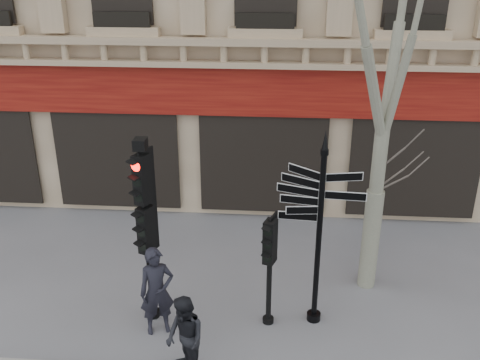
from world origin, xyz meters
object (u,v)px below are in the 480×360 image
object	(u,v)px
traffic_signal_main	(145,210)
fingerpost	(321,199)
pedestrian_a	(157,291)
pedestrian_b	(185,338)
traffic_signal_secondary	(270,253)

from	to	relation	value
traffic_signal_main	fingerpost	bearing A→B (deg)	26.47
pedestrian_a	pedestrian_b	distance (m)	1.37
pedestrian_a	pedestrian_b	bearing A→B (deg)	-78.54
fingerpost	traffic_signal_main	xyz separation A→B (m)	(-3.26, -0.14, -0.28)
traffic_signal_secondary	pedestrian_a	size ratio (longest dim) A/B	1.27
traffic_signal_secondary	traffic_signal_main	bearing A→B (deg)	-161.07
traffic_signal_main	pedestrian_a	world-z (taller)	traffic_signal_main
fingerpost	traffic_signal_secondary	xyz separation A→B (m)	(-0.92, -0.16, -1.08)
traffic_signal_main	pedestrian_b	size ratio (longest dim) A/B	2.42
pedestrian_b	traffic_signal_secondary	bearing A→B (deg)	101.78
fingerpost	pedestrian_a	xyz separation A→B (m)	(-3.04, -0.57, -1.79)
traffic_signal_secondary	pedestrian_a	distance (m)	2.28
pedestrian_b	fingerpost	bearing A→B (deg)	90.12
fingerpost	traffic_signal_main	size ratio (longest dim) A/B	1.05
fingerpost	pedestrian_b	bearing A→B (deg)	-128.89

